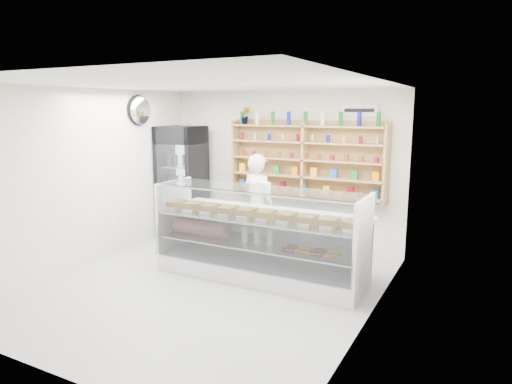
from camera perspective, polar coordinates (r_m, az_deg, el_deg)
The scene contains 8 objects.
room at distance 6.24m, azimuth -6.22°, elevation 0.37°, with size 5.00×5.00×5.00m.
display_counter at distance 6.79m, azimuth 0.43°, elevation -7.70°, with size 3.12×0.93×1.36m.
shop_worker at distance 7.69m, azimuth 0.25°, elevation -1.66°, with size 0.64×0.42×1.75m, color silver.
drinks_cooler at distance 8.89m, azimuth -9.22°, elevation 1.20°, with size 0.82×0.80×2.15m.
wall_shelving at distance 8.04m, azimuth 6.10°, elevation 4.02°, with size 2.84×0.28×1.33m.
potted_plant at distance 8.50m, azimuth -1.31°, elevation 9.52°, with size 0.17×0.14×0.31m, color #1E6626.
security_mirror at distance 8.43m, azimuth -14.23°, elevation 9.88°, with size 0.15×0.50×0.50m, color silver.
wall_sign at distance 7.83m, azimuth 12.81°, elevation 9.93°, with size 0.62×0.03×0.20m, color white.
Camera 1 is at (3.43, -5.10, 2.48)m, focal length 32.00 mm.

